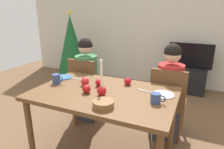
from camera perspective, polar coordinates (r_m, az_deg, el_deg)
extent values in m
cube|color=beige|center=(4.33, 13.48, 14.44)|extent=(6.40, 0.10, 2.60)
cube|color=brown|center=(2.00, -2.34, -5.42)|extent=(1.40, 0.90, 0.04)
cylinder|color=brown|center=(2.25, -22.26, -14.81)|extent=(0.06, 0.06, 0.71)
cylinder|color=brown|center=(2.76, -10.67, -7.43)|extent=(0.06, 0.06, 0.71)
cylinder|color=brown|center=(2.35, 16.77, -12.70)|extent=(0.06, 0.06, 0.71)
cube|color=brown|center=(2.94, -6.60, -4.08)|extent=(0.40, 0.40, 0.04)
cube|color=brown|center=(2.71, -8.70, -0.55)|extent=(0.40, 0.04, 0.45)
cylinder|color=brown|center=(3.09, -2.10, -7.38)|extent=(0.04, 0.04, 0.41)
cylinder|color=brown|center=(3.24, -7.54, -6.28)|extent=(0.04, 0.04, 0.41)
cylinder|color=brown|center=(2.82, -5.18, -10.05)|extent=(0.04, 0.04, 0.41)
cylinder|color=brown|center=(2.99, -10.96, -8.66)|extent=(0.04, 0.04, 0.41)
cube|color=brown|center=(2.59, 15.76, -7.76)|extent=(0.40, 0.40, 0.04)
cube|color=brown|center=(2.33, 15.58, -4.11)|extent=(0.40, 0.04, 0.45)
cylinder|color=brown|center=(2.83, 19.38, -10.95)|extent=(0.04, 0.04, 0.41)
cylinder|color=brown|center=(2.86, 12.52, -9.96)|extent=(0.04, 0.04, 0.41)
cylinder|color=brown|center=(2.54, 18.62, -14.46)|extent=(0.04, 0.04, 0.41)
cylinder|color=brown|center=(2.57, 10.90, -13.27)|extent=(0.04, 0.04, 0.41)
cube|color=#33384C|center=(2.98, -6.95, -8.06)|extent=(0.28, 0.28, 0.45)
cylinder|color=#387A4C|center=(2.81, -7.30, 0.50)|extent=(0.30, 0.30, 0.48)
sphere|color=tan|center=(2.73, -7.59, 7.64)|extent=(0.19, 0.19, 0.19)
sphere|color=black|center=(2.72, -7.61, 8.26)|extent=(0.19, 0.19, 0.19)
cube|color=#33384C|center=(2.64, 15.21, -12.22)|extent=(0.28, 0.28, 0.45)
cylinder|color=#AD2323|center=(2.45, 16.09, -2.73)|extent=(0.30, 0.30, 0.48)
sphere|color=tan|center=(2.35, 16.83, 5.41)|extent=(0.19, 0.19, 0.19)
sphere|color=black|center=(2.34, 16.89, 6.12)|extent=(0.19, 0.19, 0.19)
cube|color=black|center=(4.15, 20.71, -1.34)|extent=(0.64, 0.40, 0.48)
cube|color=black|center=(4.03, 21.44, 5.00)|extent=(0.79, 0.04, 0.46)
cube|color=black|center=(4.03, 21.44, 4.99)|extent=(0.76, 0.05, 0.46)
cylinder|color=brown|center=(4.61, -10.93, -0.86)|extent=(0.08, 0.08, 0.14)
cone|color=#195628|center=(4.43, -11.48, 7.95)|extent=(0.67, 0.67, 1.29)
sphere|color=yellow|center=(4.37, -12.05, 16.85)|extent=(0.08, 0.08, 0.08)
sphere|color=red|center=(1.89, -2.95, -4.70)|extent=(0.09, 0.09, 0.09)
cylinder|color=#EFE5C6|center=(1.83, -3.04, 0.33)|extent=(0.02, 0.02, 0.26)
cylinder|color=teal|center=(2.46, -13.50, -0.74)|extent=(0.20, 0.20, 0.01)
cylinder|color=white|center=(1.97, 14.35, -5.55)|extent=(0.21, 0.21, 0.01)
cylinder|color=#33477F|center=(2.28, -15.67, -1.24)|extent=(0.09, 0.09, 0.10)
torus|color=#33477F|center=(2.24, -14.60, -1.30)|extent=(0.07, 0.01, 0.07)
cylinder|color=#33477F|center=(1.78, 12.29, -6.58)|extent=(0.09, 0.09, 0.09)
torus|color=#33477F|center=(1.77, 14.06, -6.70)|extent=(0.06, 0.01, 0.06)
cube|color=silver|center=(2.38, -10.00, -1.26)|extent=(0.18, 0.02, 0.01)
cube|color=silver|center=(2.02, 9.41, -4.70)|extent=(0.18, 0.05, 0.01)
cylinder|color=brown|center=(1.68, -2.48, -8.36)|extent=(0.18, 0.18, 0.06)
sphere|color=red|center=(2.15, -7.69, -2.02)|extent=(0.09, 0.09, 0.09)
sphere|color=#AD1715|center=(1.96, -7.31, -4.10)|extent=(0.08, 0.08, 0.08)
sphere|color=#AF131D|center=(2.12, -3.67, -2.33)|extent=(0.08, 0.08, 0.08)
sphere|color=red|center=(2.16, 4.49, -1.94)|extent=(0.08, 0.08, 0.08)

